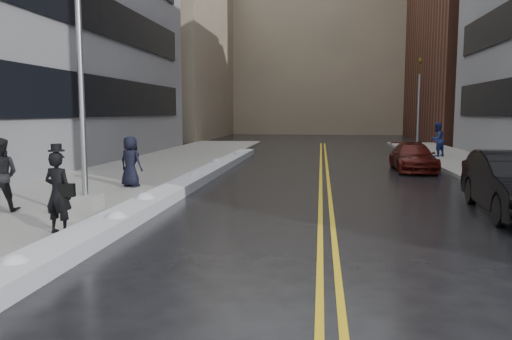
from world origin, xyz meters
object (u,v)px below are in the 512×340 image
(pedestrian_c, at_px, (131,162))
(lamppost, at_px, (83,121))
(traffic_signal, at_px, (419,102))
(pedestrian_east, at_px, (437,139))
(pedestrian_b, at_px, (0,175))
(car_maroon, at_px, (413,157))
(fire_hydrant, at_px, (503,172))
(pedestrian_fedora, at_px, (58,193))

(pedestrian_c, bearing_deg, lamppost, 119.41)
(lamppost, distance_m, traffic_signal, 24.98)
(pedestrian_c, bearing_deg, pedestrian_east, -114.45)
(pedestrian_b, distance_m, car_maroon, 17.38)
(traffic_signal, xyz_separation_m, pedestrian_b, (-14.46, -21.35, -2.29))
(car_maroon, bearing_deg, pedestrian_east, 69.11)
(car_maroon, bearing_deg, fire_hydrant, -62.52)
(fire_hydrant, bearing_deg, pedestrian_b, -153.84)
(pedestrian_east, bearing_deg, lamppost, 18.30)
(lamppost, distance_m, pedestrian_b, 3.09)
(pedestrian_fedora, relative_size, pedestrian_east, 0.89)
(pedestrian_fedora, bearing_deg, car_maroon, -114.86)
(lamppost, height_order, pedestrian_east, lamppost)
(traffic_signal, relative_size, pedestrian_fedora, 3.40)
(traffic_signal, distance_m, pedestrian_east, 3.76)
(fire_hydrant, bearing_deg, car_maroon, 117.23)
(pedestrian_b, distance_m, pedestrian_c, 4.91)
(lamppost, relative_size, pedestrian_b, 3.96)
(lamppost, distance_m, fire_hydrant, 14.81)
(pedestrian_fedora, bearing_deg, pedestrian_c, -71.25)
(pedestrian_c, bearing_deg, pedestrian_fedora, 118.17)
(car_maroon, bearing_deg, traffic_signal, 78.85)
(pedestrian_b, bearing_deg, car_maroon, -150.95)
(traffic_signal, relative_size, pedestrian_c, 3.41)
(lamppost, height_order, pedestrian_fedora, lamppost)
(pedestrian_east, bearing_deg, pedestrian_b, 12.05)
(pedestrian_fedora, distance_m, car_maroon, 17.15)
(fire_hydrant, xyz_separation_m, pedestrian_c, (-13.22, -2.76, 0.48))
(lamppost, xyz_separation_m, pedestrian_b, (-2.66, 0.65, -1.42))
(pedestrian_east, bearing_deg, traffic_signal, -117.23)
(pedestrian_c, height_order, car_maroon, pedestrian_c)
(pedestrian_east, bearing_deg, pedestrian_c, 7.40)
(lamppost, bearing_deg, fire_hydrant, 33.04)
(pedestrian_fedora, bearing_deg, fire_hydrant, -132.27)
(fire_hydrant, relative_size, traffic_signal, 0.12)
(traffic_signal, bearing_deg, pedestrian_b, -124.11)
(car_maroon, bearing_deg, lamppost, -127.87)
(pedestrian_east, bearing_deg, car_maroon, 30.20)
(lamppost, distance_m, pedestrian_fedora, 2.07)
(pedestrian_b, bearing_deg, pedestrian_c, -125.38)
(fire_hydrant, xyz_separation_m, pedestrian_fedora, (-12.20, -9.42, 0.48))
(fire_hydrant, bearing_deg, pedestrian_east, 89.51)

